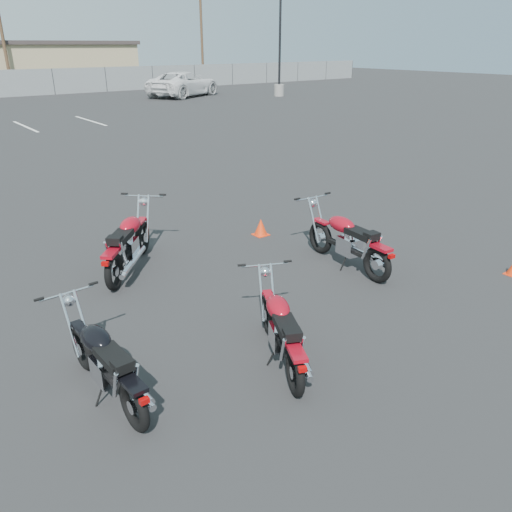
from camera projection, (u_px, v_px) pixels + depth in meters
ground at (271, 317)px, 6.79m from camera, size 120.00×120.00×0.00m
motorcycle_front_red at (129, 244)px, 8.03m from camera, size 1.71×1.79×1.02m
motorcycle_second_black at (106, 363)px, 5.12m from camera, size 0.72×1.85×0.91m
motorcycle_third_red at (282, 330)px, 5.72m from camera, size 1.12×1.75×0.89m
motorcycle_rear_red at (348, 241)px, 8.17m from camera, size 0.79×2.04×1.00m
training_cone_near at (261, 227)px, 9.66m from camera, size 0.27×0.27×0.33m
light_pole_east at (280, 61)px, 34.75m from camera, size 0.80×0.70×9.18m
tan_building_east at (43, 63)px, 43.74m from camera, size 14.40×9.40×3.70m
utility_pole_c at (1, 26)px, 36.75m from camera, size 1.80×0.24×9.00m
utility_pole_d at (201, 30)px, 47.59m from camera, size 1.80×0.24×9.00m
white_van at (183, 77)px, 34.96m from camera, size 5.54×7.45×2.63m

